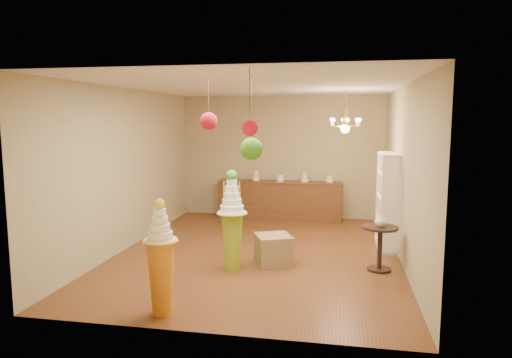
% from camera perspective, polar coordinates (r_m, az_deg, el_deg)
% --- Properties ---
extents(floor, '(6.50, 6.50, 0.00)m').
position_cam_1_polar(floor, '(8.48, 0.30, -9.16)').
color(floor, brown).
rests_on(floor, ground).
extents(ceiling, '(6.50, 6.50, 0.00)m').
position_cam_1_polar(ceiling, '(8.15, 0.31, 11.50)').
color(ceiling, silver).
rests_on(ceiling, ground).
extents(wall_back, '(5.00, 0.04, 3.00)m').
position_cam_1_polar(wall_back, '(11.38, 3.22, 2.78)').
color(wall_back, tan).
rests_on(wall_back, ground).
extents(wall_front, '(5.00, 0.04, 3.00)m').
position_cam_1_polar(wall_front, '(5.05, -6.28, -3.15)').
color(wall_front, tan).
rests_on(wall_front, ground).
extents(wall_left, '(0.04, 6.50, 3.00)m').
position_cam_1_polar(wall_left, '(8.97, -15.63, 1.26)').
color(wall_left, tan).
rests_on(wall_left, ground).
extents(wall_right, '(0.04, 6.50, 3.00)m').
position_cam_1_polar(wall_right, '(8.12, 17.94, 0.55)').
color(wall_right, tan).
rests_on(wall_right, ground).
extents(pedestal_green, '(0.56, 0.56, 1.63)m').
position_cam_1_polar(pedestal_green, '(7.39, -3.01, -6.21)').
color(pedestal_green, '#8DAE26').
rests_on(pedestal_green, floor).
extents(pedestal_orange, '(0.44, 0.44, 1.47)m').
position_cam_1_polar(pedestal_orange, '(5.87, -11.78, -10.83)').
color(pedestal_orange, orange).
rests_on(pedestal_orange, floor).
extents(burlap_riser, '(0.73, 0.73, 0.50)m').
position_cam_1_polar(burlap_riser, '(7.75, 2.20, -8.84)').
color(burlap_riser, olive).
rests_on(burlap_riser, floor).
extents(sideboard, '(3.04, 0.54, 1.16)m').
position_cam_1_polar(sideboard, '(11.23, 3.00, -2.54)').
color(sideboard, brown).
rests_on(sideboard, floor).
extents(shelving_unit, '(0.33, 1.20, 1.80)m').
position_cam_1_polar(shelving_unit, '(8.97, 16.11, -2.61)').
color(shelving_unit, white).
rests_on(shelving_unit, floor).
extents(round_table, '(0.62, 0.62, 0.73)m').
position_cam_1_polar(round_table, '(7.65, 15.23, -7.61)').
color(round_table, black).
rests_on(round_table, floor).
extents(vase, '(0.21, 0.21, 0.20)m').
position_cam_1_polar(vase, '(7.57, 15.32, -4.99)').
color(vase, white).
rests_on(vase, round_table).
extents(pom_red_left, '(0.23, 0.23, 0.71)m').
position_cam_1_polar(pom_red_left, '(6.02, -5.93, 7.22)').
color(pom_red_left, '#40382E').
rests_on(pom_red_left, ceiling).
extents(pom_green_mid, '(0.29, 0.29, 1.10)m').
position_cam_1_polar(pom_green_mid, '(5.88, -0.57, 3.80)').
color(pom_green_mid, '#40382E').
rests_on(pom_green_mid, ceiling).
extents(pom_red_right, '(0.19, 0.19, 0.76)m').
position_cam_1_polar(pom_red_right, '(5.17, -0.79, 6.44)').
color(pom_red_right, '#40382E').
rests_on(pom_red_right, ceiling).
extents(chandelier, '(0.85, 0.85, 0.85)m').
position_cam_1_polar(chandelier, '(8.98, 11.09, 6.53)').
color(chandelier, gold).
rests_on(chandelier, ceiling).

